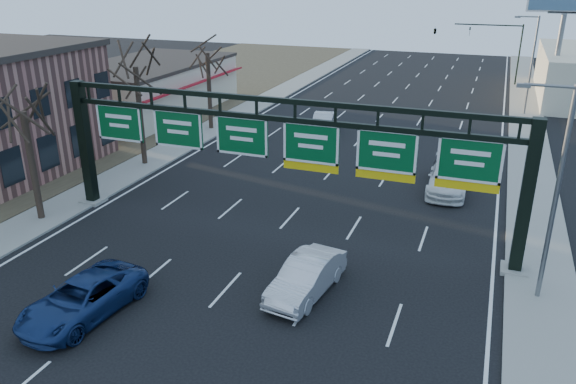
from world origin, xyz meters
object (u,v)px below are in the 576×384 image
at_px(sign_gantry, 279,149).
at_px(car_blue_suv, 83,298).
at_px(car_silver_sedan, 306,277).
at_px(car_white_wagon, 448,178).

xyz_separation_m(sign_gantry, car_blue_suv, (-4.58, -9.71, -3.86)).
bearing_deg(car_silver_sedan, sign_gantry, 130.46).
bearing_deg(sign_gantry, car_blue_suv, -115.27).
distance_m(car_blue_suv, car_silver_sedan, 9.06).
relative_size(sign_gantry, car_blue_suv, 4.45).
relative_size(car_blue_suv, car_white_wagon, 0.97).
relative_size(sign_gantry, car_white_wagon, 4.32).
distance_m(car_blue_suv, car_white_wagon, 22.53).
distance_m(car_silver_sedan, car_white_wagon, 14.97).
relative_size(car_silver_sedan, car_white_wagon, 0.85).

